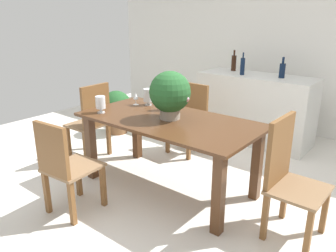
# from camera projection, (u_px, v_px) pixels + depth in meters

# --- Properties ---
(ground_plane) EXTENTS (7.04, 7.04, 0.00)m
(ground_plane) POSITION_uv_depth(u_px,v_px,m) (174.00, 183.00, 3.67)
(ground_plane) COLOR silver
(back_wall) EXTENTS (6.40, 0.10, 2.60)m
(back_wall) POSITION_uv_depth(u_px,v_px,m) (277.00, 46.00, 5.17)
(back_wall) COLOR white
(back_wall) RESTS_ON ground
(dining_table) EXTENTS (1.85, 0.95, 0.77)m
(dining_table) POSITION_uv_depth(u_px,v_px,m) (169.00, 131.00, 3.40)
(dining_table) COLOR #4C2D19
(dining_table) RESTS_ON ground
(chair_foot_end) EXTENTS (0.43, 0.49, 1.01)m
(chair_foot_end) POSITION_uv_depth(u_px,v_px,m) (288.00, 173.00, 2.69)
(chair_foot_end) COLOR brown
(chair_foot_end) RESTS_ON ground
(chair_head_end) EXTENTS (0.43, 0.47, 0.97)m
(chair_head_end) POSITION_uv_depth(u_px,v_px,m) (92.00, 118.00, 4.17)
(chair_head_end) COLOR brown
(chair_head_end) RESTS_ON ground
(chair_near_left) EXTENTS (0.46, 0.49, 0.91)m
(chair_near_left) POSITION_uv_depth(u_px,v_px,m) (64.00, 165.00, 2.96)
(chair_near_left) COLOR brown
(chair_near_left) RESTS_ON ground
(chair_far_left) EXTENTS (0.45, 0.43, 0.91)m
(chair_far_left) POSITION_uv_depth(u_px,v_px,m) (191.00, 115.00, 4.40)
(chair_far_left) COLOR brown
(chair_far_left) RESTS_ON ground
(flower_centerpiece) EXTENTS (0.42, 0.41, 0.48)m
(flower_centerpiece) POSITION_uv_depth(u_px,v_px,m) (170.00, 93.00, 3.28)
(flower_centerpiece) COLOR gray
(flower_centerpiece) RESTS_ON dining_table
(crystal_vase_left) EXTENTS (0.11, 0.11, 0.19)m
(crystal_vase_left) POSITION_uv_depth(u_px,v_px,m) (148.00, 96.00, 3.83)
(crystal_vase_left) COLOR silver
(crystal_vase_left) RESTS_ON dining_table
(crystal_vase_center_near) EXTENTS (0.10, 0.10, 0.18)m
(crystal_vase_center_near) POSITION_uv_depth(u_px,v_px,m) (100.00, 103.00, 3.52)
(crystal_vase_center_near) COLOR silver
(crystal_vase_center_near) RESTS_ON dining_table
(crystal_vase_right) EXTENTS (0.09, 0.09, 0.22)m
(crystal_vase_right) POSITION_uv_depth(u_px,v_px,m) (168.00, 99.00, 3.63)
(crystal_vase_right) COLOR silver
(crystal_vase_right) RESTS_ON dining_table
(wine_glass) EXTENTS (0.06, 0.06, 0.14)m
(wine_glass) POSITION_uv_depth(u_px,v_px,m) (136.00, 97.00, 3.84)
(wine_glass) COLOR silver
(wine_glass) RESTS_ON dining_table
(kitchen_counter) EXTENTS (1.60, 0.63, 0.96)m
(kitchen_counter) POSITION_uv_depth(u_px,v_px,m) (255.00, 108.00, 4.79)
(kitchen_counter) COLOR silver
(kitchen_counter) RESTS_ON ground
(wine_bottle_tall) EXTENTS (0.08, 0.08, 0.28)m
(wine_bottle_tall) POSITION_uv_depth(u_px,v_px,m) (282.00, 70.00, 4.41)
(wine_bottle_tall) COLOR #0F1E38
(wine_bottle_tall) RESTS_ON kitchen_counter
(wine_bottle_dark) EXTENTS (0.06, 0.06, 0.31)m
(wine_bottle_dark) POSITION_uv_depth(u_px,v_px,m) (243.00, 66.00, 4.63)
(wine_bottle_dark) COLOR #0F1E38
(wine_bottle_dark) RESTS_ON kitchen_counter
(wine_bottle_clear) EXTENTS (0.07, 0.07, 0.31)m
(wine_bottle_clear) POSITION_uv_depth(u_px,v_px,m) (234.00, 63.00, 4.97)
(wine_bottle_clear) COLOR black
(wine_bottle_clear) RESTS_ON kitchen_counter
(potted_plant_floor) EXTENTS (0.49, 0.49, 0.67)m
(potted_plant_floor) POSITION_uv_depth(u_px,v_px,m) (117.00, 110.00, 5.14)
(potted_plant_floor) COLOR brown
(potted_plant_floor) RESTS_ON ground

